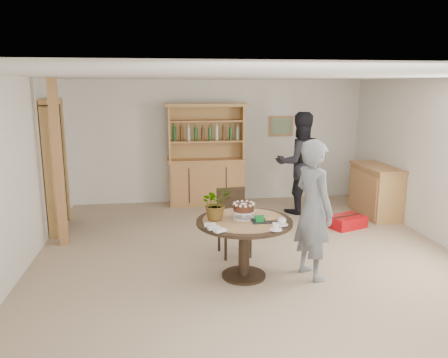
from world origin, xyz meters
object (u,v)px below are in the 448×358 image
Objects in this scene: adult_person at (300,163)px; red_suitcase at (347,222)px; dining_table at (244,231)px; dining_chair at (233,217)px; teen_boy at (313,210)px; hutch at (206,171)px; sideboard at (376,190)px.

adult_person reaches higher than red_suitcase.
dining_table is 1.27× the size of dining_chair.
dining_table is 0.68× the size of teen_boy.
hutch is 3.56m from dining_table.
sideboard is 3.21m from teen_boy.
dining_chair is at bearing -87.80° from hutch.
dining_table is at bearing -88.15° from hutch.
teen_boy is (-2.07, -2.42, 0.41)m from sideboard.
red_suitcase is at bearing -40.13° from hutch.
red_suitcase is (2.22, -1.87, -0.59)m from hutch.
sideboard is at bearing -57.85° from teen_boy.
teen_boy reaches higher than sideboard.
teen_boy is 2.89m from adult_person.
dining_chair is 1.34× the size of red_suitcase.
hutch is at bearing 157.79° from sideboard.
dining_table is 3.14m from adult_person.
teen_boy reaches higher than dining_chair.
sideboard is 0.72× the size of teen_boy.
dining_chair is at bearing 46.10° from adult_person.
red_suitcase is (2.12, 0.86, -0.43)m from dining_chair.
teen_boy reaches higher than red_suitcase.
sideboard is 3.29m from dining_chair.
teen_boy is 2.32m from red_suitcase.
adult_person is at bearing 164.39° from sideboard.
adult_person is at bearing 97.61° from red_suitcase.
hutch is 1.90m from adult_person.
adult_person reaches higher than dining_table.
dining_chair is (-2.94, -1.49, 0.06)m from sideboard.
adult_person is (-1.36, 0.38, 0.48)m from sideboard.
teen_boy reaches higher than dining_table.
teen_boy is at bearing 71.86° from adult_person.
dining_chair reaches higher than red_suitcase.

